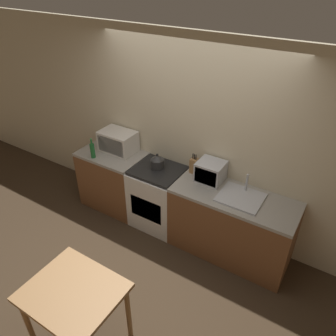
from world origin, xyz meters
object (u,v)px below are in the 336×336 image
object	(u,v)px
stove_range	(158,197)
toaster_oven	(210,172)
dining_table	(74,299)
bottle	(93,150)
kettle	(157,162)
microwave	(118,141)

from	to	relation	value
stove_range	toaster_oven	size ratio (longest dim) A/B	2.77
dining_table	bottle	bearing A→B (deg)	127.55
kettle	bottle	xyz separation A→B (m)	(-0.90, -0.26, 0.02)
bottle	dining_table	bearing A→B (deg)	-52.45
stove_range	microwave	distance (m)	0.97
stove_range	microwave	size ratio (longest dim) A/B	1.79
stove_range	kettle	world-z (taller)	kettle
stove_range	bottle	bearing A→B (deg)	-166.65
bottle	toaster_oven	bearing A→B (deg)	12.52
stove_range	dining_table	bearing A→B (deg)	-79.67
stove_range	microwave	world-z (taller)	microwave
bottle	kettle	bearing A→B (deg)	15.83
kettle	bottle	world-z (taller)	bottle
stove_range	dining_table	distance (m)	1.92
microwave	bottle	size ratio (longest dim) A/B	1.73
toaster_oven	dining_table	size ratio (longest dim) A/B	0.39
microwave	stove_range	bearing A→B (deg)	-8.77
kettle	dining_table	distance (m)	1.98
bottle	toaster_oven	world-z (taller)	bottle
toaster_oven	dining_table	xyz separation A→B (m)	(-0.34, -2.02, -0.36)
microwave	toaster_oven	world-z (taller)	microwave
stove_range	toaster_oven	distance (m)	0.91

